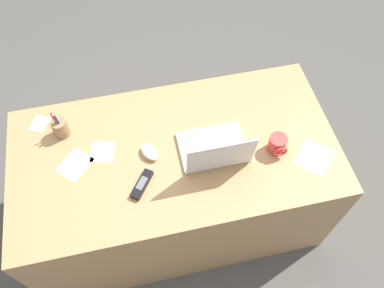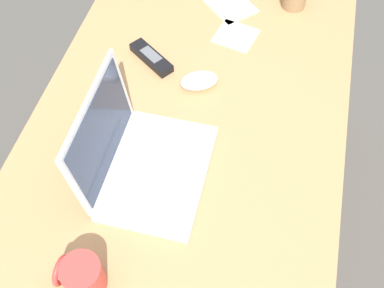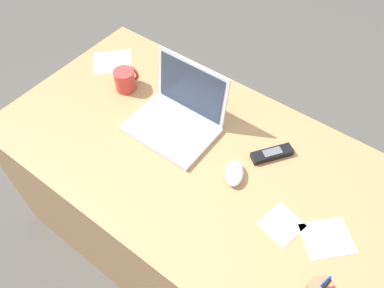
{
  "view_description": "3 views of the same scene",
  "coord_description": "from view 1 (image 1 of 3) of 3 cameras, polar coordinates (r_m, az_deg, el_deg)",
  "views": [
    {
      "loc": [
        0.13,
        0.99,
        2.34
      ],
      "look_at": [
        -0.09,
        0.01,
        0.78
      ],
      "focal_mm": 36.52,
      "sensor_mm": 36.0,
      "label": 1
    },
    {
      "loc": [
        -0.73,
        -0.19,
        1.72
      ],
      "look_at": [
        -0.1,
        -0.03,
        0.77
      ],
      "focal_mm": 43.7,
      "sensor_mm": 36.0,
      "label": 2
    },
    {
      "loc": [
        0.43,
        -0.66,
        1.83
      ],
      "look_at": [
        -0.05,
        -0.02,
        0.8
      ],
      "focal_mm": 35.13,
      "sensor_mm": 36.0,
      "label": 3
    }
  ],
  "objects": [
    {
      "name": "ground_plane",
      "position": [
        2.55,
        -1.95,
        -9.58
      ],
      "size": [
        6.0,
        6.0,
        0.0
      ],
      "primitive_type": "plane",
      "color": "#4C4944"
    },
    {
      "name": "desk",
      "position": [
        2.22,
        -2.23,
        -5.87
      ],
      "size": [
        1.6,
        0.82,
        0.73
      ],
      "primitive_type": "cube",
      "color": "#A87C4F",
      "rests_on": "ground"
    },
    {
      "name": "paper_note_right",
      "position": [
        1.93,
        -12.92,
        -1.15
      ],
      "size": [
        0.13,
        0.14,
        0.0
      ],
      "primitive_type": "cube",
      "rotation": [
        0.0,
        0.0,
        -0.23
      ],
      "color": "white",
      "rests_on": "desk"
    },
    {
      "name": "coffee_mug_white",
      "position": [
        1.9,
        12.36,
        -0.07
      ],
      "size": [
        0.08,
        0.1,
        0.09
      ],
      "color": "#C63833",
      "rests_on": "desk"
    },
    {
      "name": "computer_mouse",
      "position": [
        1.88,
        -6.24,
        -1.13
      ],
      "size": [
        0.11,
        0.12,
        0.04
      ],
      "primitive_type": "ellipsoid",
      "rotation": [
        0.0,
        0.0,
        0.49
      ],
      "color": "white",
      "rests_on": "desk"
    },
    {
      "name": "pen_holder",
      "position": [
        2.01,
        -18.67,
        2.25
      ],
      "size": [
        0.08,
        0.08,
        0.16
      ],
      "color": "olive",
      "rests_on": "desk"
    },
    {
      "name": "paper_note_near_laptop",
      "position": [
        1.93,
        -16.73,
        -2.94
      ],
      "size": [
        0.19,
        0.19,
        0.0
      ],
      "primitive_type": "cube",
      "rotation": [
        0.0,
        0.0,
        -0.76
      ],
      "color": "white",
      "rests_on": "desk"
    },
    {
      "name": "cordless_phone",
      "position": [
        1.8,
        -7.31,
        -5.86
      ],
      "size": [
        0.12,
        0.15,
        0.03
      ],
      "color": "black",
      "rests_on": "desk"
    },
    {
      "name": "laptop",
      "position": [
        1.84,
        3.39,
        -0.89
      ],
      "size": [
        0.32,
        0.26,
        0.24
      ],
      "color": "silver",
      "rests_on": "desk"
    },
    {
      "name": "paper_note_front",
      "position": [
        1.96,
        17.42,
        -1.93
      ],
      "size": [
        0.22,
        0.22,
        0.0
      ],
      "primitive_type": "cube",
      "rotation": [
        0.0,
        0.0,
        -0.78
      ],
      "color": "white",
      "rests_on": "desk"
    },
    {
      "name": "paper_note_left",
      "position": [
        2.12,
        -21.38,
        2.74
      ],
      "size": [
        0.11,
        0.12,
        0.0
      ],
      "primitive_type": "cube",
      "rotation": [
        0.0,
        0.0,
        -0.52
      ],
      "color": "white",
      "rests_on": "desk"
    }
  ]
}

